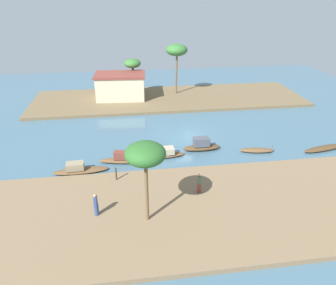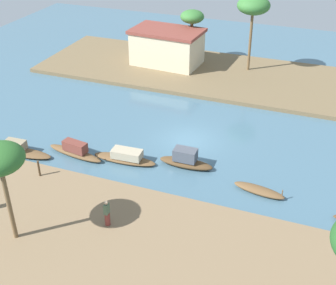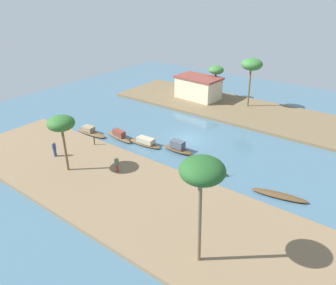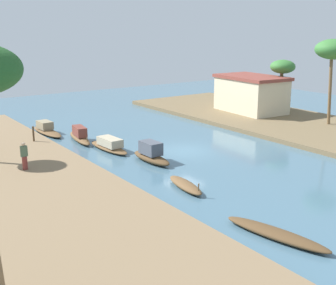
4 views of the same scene
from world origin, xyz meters
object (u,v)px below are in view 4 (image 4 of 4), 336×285
Objects in this scene: mooring_post at (33,134)px; riverside_building at (251,94)px; sampan_with_tall_canopy at (80,136)px; sampan_downstream_large at (47,130)px; sampan_midstream at (185,185)px; person_on_near_bank at (24,157)px; palm_tree_right_short at (283,68)px; palm_tree_right_tall at (334,50)px; sampan_near_left_bank at (109,145)px; sampan_open_hull at (151,154)px; sampan_with_red_awning at (276,234)px.

riverside_building reaches higher than mooring_post.
sampan_downstream_large is at bearing -154.27° from sampan_with_tall_canopy.
mooring_post is at bearing -155.82° from sampan_midstream.
person_on_near_bank is 0.32× the size of palm_tree_right_short.
sampan_downstream_large is 2.92× the size of person_on_near_bank.
palm_tree_right_short is at bearing 53.66° from riverside_building.
palm_tree_right_tall reaches higher than sampan_midstream.
palm_tree_right_tall is 9.52m from riverside_building.
sampan_downstream_large reaches higher than sampan_near_left_bank.
sampan_with_tall_canopy is at bearing 79.73° from mooring_post.
sampan_midstream is at bearing -14.03° from sampan_open_hull.
person_on_near_bank is (2.12, -6.79, 0.77)m from sampan_near_left_bank.
sampan_with_tall_canopy is at bearing -86.02° from riverside_building.
sampan_open_hull is (11.78, 2.77, 0.17)m from sampan_downstream_large.
riverside_building is at bearing -130.25° from palm_tree_right_short.
palm_tree_right_short is 3.90m from riverside_building.
palm_tree_right_tall is (0.39, 18.15, 6.24)m from sampan_open_hull.
palm_tree_right_tall is (4.56, 19.07, 6.38)m from sampan_near_left_bank.
mooring_post reaches higher than sampan_midstream.
sampan_with_tall_canopy is at bearing -95.16° from palm_tree_right_short.
sampan_with_tall_canopy is 0.90× the size of palm_tree_right_short.
palm_tree_right_short is at bearing 119.83° from sampan_with_red_awning.
palm_tree_right_tall is (12.16, 20.92, 6.41)m from sampan_downstream_large.
sampan_open_hull is 0.76× the size of sampan_with_red_awning.
sampan_open_hull is 4.27m from sampan_near_left_bank.
person_on_near_bank is 0.23× the size of palm_tree_right_tall.
sampan_open_hull is at bearing 160.84° from sampan_with_red_awning.
sampan_near_left_bank is (7.61, 1.85, 0.02)m from sampan_downstream_large.
sampan_with_red_awning is at bearing -58.90° from palm_tree_right_tall.
sampan_near_left_bank is 2.79× the size of person_on_near_bank.
sampan_open_hull is at bearing 176.17° from sampan_midstream.
riverside_building reaches higher than sampan_open_hull.
sampan_downstream_large is 20.26m from riverside_building.
sampan_with_red_awning is 27.65m from riverside_building.
palm_tree_right_tall is (8.25, 19.70, 6.32)m from sampan_with_tall_canopy.
palm_tree_right_tall is at bearing 75.68° from sampan_with_tall_canopy.
sampan_downstream_large is 1.28× the size of sampan_open_hull.
sampan_with_tall_canopy is 2.79× the size of person_on_near_bank.
sampan_open_hull is 8.00m from person_on_near_bank.
sampan_with_red_awning is (7.01, -0.47, -0.01)m from sampan_midstream.
sampan_midstream is 0.90× the size of sampan_open_hull.
palm_tree_right_tall reaches higher than sampan_downstream_large.
sampan_with_red_awning is 1.08× the size of sampan_with_tall_canopy.
person_on_near_bank is (-2.05, -7.71, 0.63)m from sampan_open_hull.
sampan_downstream_large is 0.97× the size of sampan_with_red_awning.
sampan_midstream is at bearing -50.13° from riverside_building.
sampan_with_red_awning is at bearing -5.80° from sampan_near_left_bank.
sampan_with_red_awning is 0.98× the size of palm_tree_right_short.
palm_tree_right_tall is 0.99× the size of riverside_building.
person_on_near_bank reaches higher than mooring_post.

